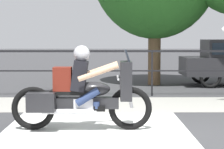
{
  "coord_description": "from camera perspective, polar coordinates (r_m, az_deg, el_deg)",
  "views": [
    {
      "loc": [
        -1.2,
        -7.26,
        1.63
      ],
      "look_at": [
        -1.15,
        1.21,
        0.92
      ],
      "focal_mm": 70.0,
      "sensor_mm": 36.0,
      "label": 1
    }
  ],
  "objects": [
    {
      "name": "fence_railing",
      "position": [
        12.3,
        5.26,
        1.9
      ],
      "size": [
        36.0,
        0.05,
        1.29
      ],
      "color": "black",
      "rests_on": "ground"
    },
    {
      "name": "crosswalk_band",
      "position": [
        7.25,
        -2.25,
        -8.18
      ],
      "size": [
        3.27,
        6.0,
        0.01
      ],
      "primitive_type": "cube",
      "color": "silver",
      "rests_on": "ground"
    },
    {
      "name": "ground_plane",
      "position": [
        7.53,
        8.9,
        -7.77
      ],
      "size": [
        120.0,
        120.0,
        0.0
      ],
      "primitive_type": "plane",
      "color": "#38383A"
    },
    {
      "name": "motorcycle",
      "position": [
        7.73,
        -3.95,
        -2.31
      ],
      "size": [
        2.5,
        0.76,
        1.5
      ],
      "rotation": [
        0.0,
        0.0,
        0.03
      ],
      "color": "black",
      "rests_on": "ground"
    },
    {
      "name": "sidewalk_band",
      "position": [
        10.85,
        6.03,
        -3.86
      ],
      "size": [
        44.0,
        2.4,
        0.01
      ],
      "primitive_type": "cube",
      "color": "#99968E",
      "rests_on": "ground"
    }
  ]
}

